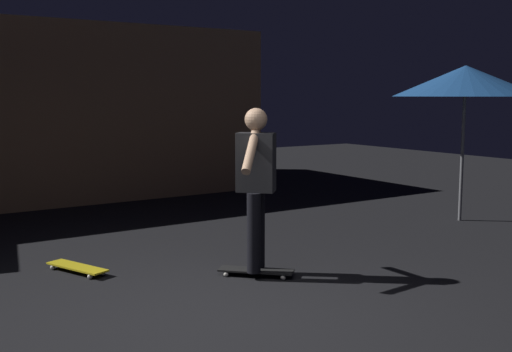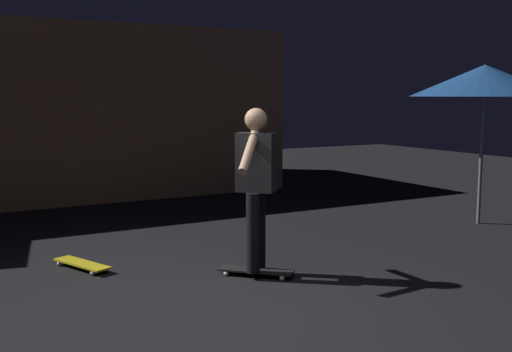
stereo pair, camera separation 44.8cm
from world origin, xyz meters
TOP-DOWN VIEW (x-y plane):
  - ground_plane at (0.00, 0.00)m, footprint 28.00×28.00m
  - patio_umbrella at (5.25, 1.67)m, footprint 2.10×2.10m
  - skateboard_ridden at (1.08, 0.93)m, footprint 0.69×0.70m
  - skateboard_spare at (-0.43, 2.09)m, footprint 0.47×0.80m
  - skater at (1.08, 0.93)m, footprint 0.77×0.75m

SIDE VIEW (x-z plane):
  - ground_plane at x=0.00m, z-range 0.00..0.00m
  - skateboard_ridden at x=1.08m, z-range 0.02..0.09m
  - skateboard_spare at x=-0.43m, z-range 0.02..0.09m
  - skater at x=1.08m, z-range 0.20..1.87m
  - patio_umbrella at x=5.25m, z-range 0.92..3.22m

